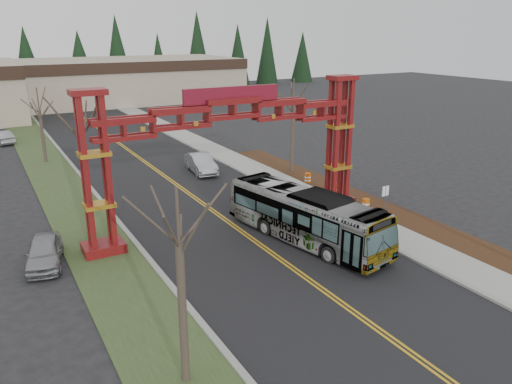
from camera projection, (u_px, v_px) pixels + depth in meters
road at (191, 195)px, 36.94m from camera, size 12.00×110.00×0.02m
lane_line_left at (190, 195)px, 36.88m from camera, size 0.12×100.00×0.01m
lane_line_right at (193, 195)px, 36.99m from camera, size 0.12×100.00×0.01m
curb_right at (263, 183)px, 39.79m from camera, size 0.30×110.00×0.15m
sidewalk_right at (278, 180)px, 40.46m from camera, size 2.60×110.00×0.14m
landscape_strip at (451, 238)px, 29.25m from camera, size 2.60×50.00×0.12m
grass_median at (79, 213)px, 33.20m from camera, size 4.00×110.00×0.08m
curb_left at (107, 208)px, 34.05m from camera, size 0.30×110.00×0.15m
gateway_arch at (233, 132)px, 29.29m from camera, size 18.20×1.60×8.90m
retail_building_east at (123, 80)px, 86.06m from camera, size 38.00×20.30×7.00m
conifer_treeline at (50, 60)px, 90.58m from camera, size 116.10×5.60×13.00m
transit_bus at (305, 216)px, 28.55m from camera, size 4.62×11.27×3.06m
silver_sedan at (201, 163)px, 42.68m from camera, size 2.23×5.02×1.60m
parked_car_near_a at (44, 252)px, 25.79m from camera, size 2.52×4.51×1.45m
parked_car_far_a at (1, 137)px, 53.58m from camera, size 2.53×4.46×1.39m
bare_tree_median_near at (179, 245)px, 15.82m from camera, size 2.89×2.89×7.10m
bare_tree_median_mid at (82, 131)px, 27.75m from camera, size 3.26×3.26×8.53m
bare_tree_median_far at (39, 110)px, 44.69m from camera, size 2.96×2.96×6.80m
bare_tree_right_far at (293, 105)px, 41.21m from camera, size 3.26×3.26×7.92m
street_sign at (385, 196)px, 31.45m from camera, size 0.54×0.06×2.35m
barrel_south at (366, 206)px, 33.41m from camera, size 0.51×0.51×0.94m
barrel_mid at (338, 191)px, 36.11m from camera, size 0.59×0.59×1.09m
barrel_north at (308, 178)px, 39.59m from camera, size 0.48×0.48×0.89m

